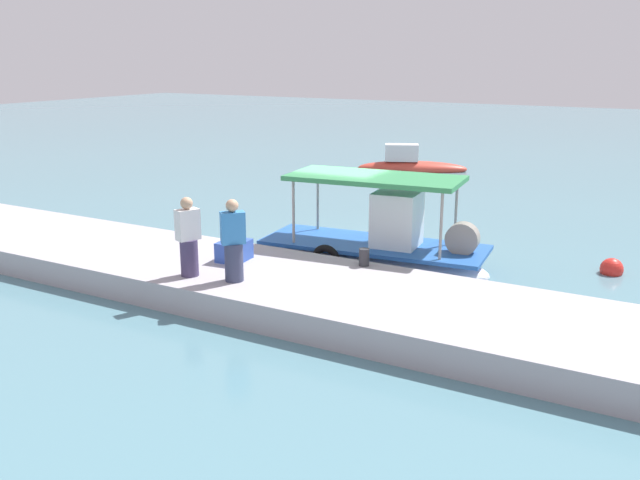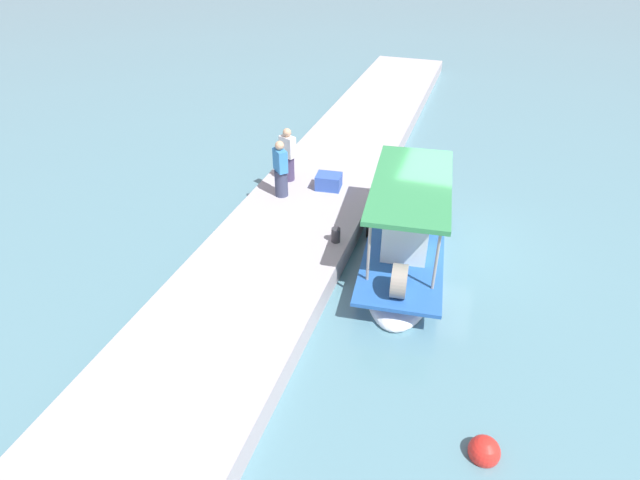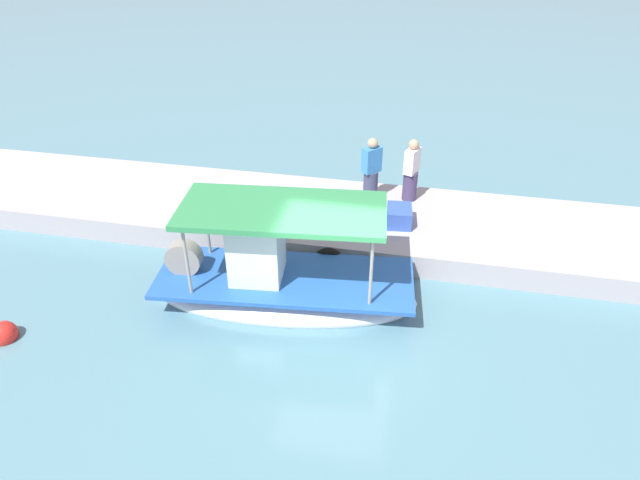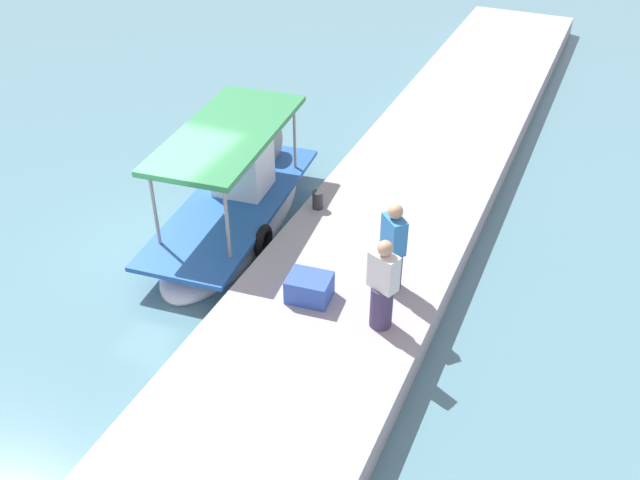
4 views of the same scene
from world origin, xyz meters
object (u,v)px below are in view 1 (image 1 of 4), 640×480
Objects in this scene: main_fishing_boat at (377,251)px; cargo_crate at (234,251)px; mooring_bollard at (364,257)px; moored_boat_near at (410,166)px; fisherman_near_bollard at (188,240)px; marker_buoy at (612,269)px; fisherman_by_crate at (233,244)px.

cargo_crate is at bearing -129.38° from main_fishing_boat.
moored_boat_near is at bearing 108.67° from mooring_bollard.
fisherman_near_bollard is 3.10× the size of marker_buoy.
mooring_bollard is at bearing 21.27° from cargo_crate.
fisherman_near_bollard is 3.98m from mooring_bollard.
fisherman_near_bollard is at bearing -82.35° from moored_boat_near.
cargo_crate is (-2.86, -1.11, 0.03)m from mooring_bollard.
fisherman_near_bollard reaches higher than mooring_bollard.
fisherman_by_crate reaches higher than main_fishing_boat.
cargo_crate is 17.80m from moored_boat_near.
moored_boat_near is (-2.71, 17.58, -0.61)m from cargo_crate.
mooring_bollard is 17.39m from moored_boat_near.
cargo_crate reaches higher than marker_buoy.
main_fishing_boat is at bearing -70.92° from moored_boat_near.
moored_boat_near is (-2.55, 19.00, -1.18)m from fisherman_near_bollard.
moored_boat_near is (-5.56, 16.47, -0.58)m from mooring_bollard.
main_fishing_boat is 1.88m from mooring_bollard.
fisherman_near_bollard is 1.54m from cargo_crate.
fisherman_near_bollard is 0.34× the size of moored_boat_near.
fisherman_near_bollard is 1.08m from fisherman_by_crate.
moored_boat_near is (-10.41, 12.24, 0.12)m from marker_buoy.
cargo_crate reaches higher than mooring_bollard.
mooring_bollard is at bearing 50.29° from fisherman_by_crate.
marker_buoy is (4.84, 4.23, -0.70)m from mooring_bollard.
cargo_crate is 9.40m from marker_buoy.
mooring_bollard is 0.71× the size of marker_buoy.
fisherman_by_crate reaches higher than cargo_crate.
fisherman_near_bollard is at bearing -139.27° from marker_buoy.
fisherman_by_crate is at bearing -129.71° from mooring_bollard.
main_fishing_boat is 15.54m from moored_boat_near.
mooring_bollard is at bearing -74.78° from main_fishing_boat.
fisherman_near_bollard is (-2.53, -4.31, 0.96)m from main_fishing_boat.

